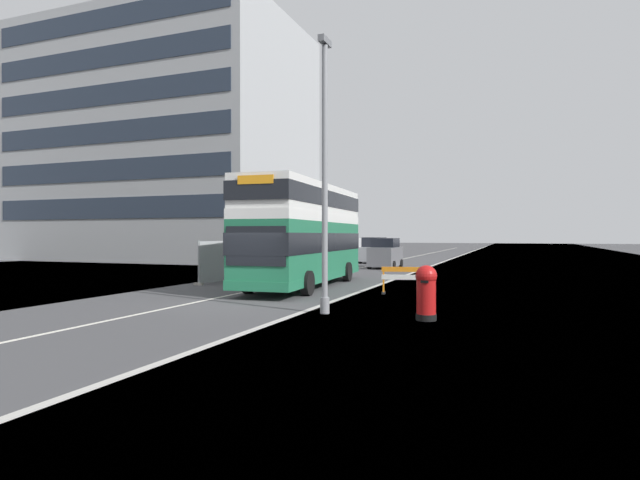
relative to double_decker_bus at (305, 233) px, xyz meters
The scene contains 11 objects.
ground 7.02m from the double_decker_bus, 82.78° to the right, with size 140.00×280.00×0.10m.
double_decker_bus is the anchor object (origin of this frame).
lamppost_foreground 8.49m from the double_decker_bus, 62.98° to the right, with size 0.29×0.70×8.44m.
red_pillar_postbox 10.39m from the double_decker_bus, 47.62° to the right, with size 0.61×0.61×1.56m.
roadworks_barrier 5.45m from the double_decker_bus, 17.12° to the right, with size 1.66×0.77×1.11m.
construction_site_fence 13.30m from the double_decker_bus, 112.04° to the left, with size 0.44×27.40×2.16m.
car_oncoming_near 14.37m from the double_decker_bus, 88.66° to the left, with size 1.95×3.88×2.18m.
car_receding_mid 20.90m from the double_decker_bus, 96.20° to the left, with size 1.99×3.82×2.20m.
bare_tree_far_verge_near 36.37m from the double_decker_bus, 112.75° to the left, with size 3.12×3.15×4.84m.
bare_tree_far_verge_mid 31.44m from the double_decker_bus, 118.17° to the left, with size 2.85×2.45×4.96m.
backdrop_office_block 32.84m from the double_decker_bus, 138.85° to the left, with size 26.42×16.89×22.73m.
Camera 1 is at (9.14, -15.58, 2.42)m, focal length 28.92 mm.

